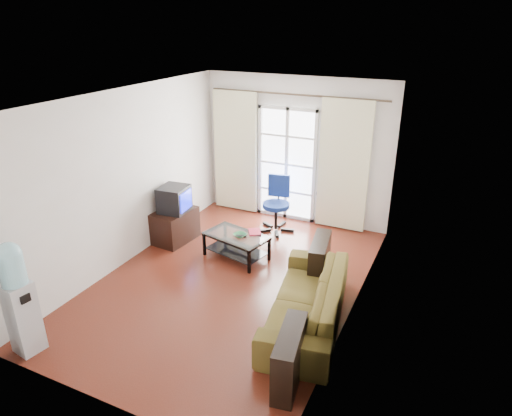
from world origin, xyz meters
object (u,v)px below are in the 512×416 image
at_px(coffee_table, 236,243).
at_px(tv_stand, 175,226).
at_px(sofa, 307,300).
at_px(task_chair, 276,215).
at_px(crt_tv, 173,199).
at_px(water_cooler, 18,296).

xyz_separation_m(coffee_table, tv_stand, (-1.25, 0.10, 0.02)).
height_order(sofa, task_chair, task_chair).
height_order(coffee_table, tv_stand, tv_stand).
height_order(tv_stand, task_chair, task_chair).
relative_size(tv_stand, task_chair, 0.76).
xyz_separation_m(sofa, crt_tv, (-2.84, 1.21, 0.46)).
bearing_deg(coffee_table, water_cooler, -111.36).
bearing_deg(crt_tv, tv_stand, 113.88).
distance_m(crt_tv, water_cooler, 3.12).
height_order(crt_tv, water_cooler, water_cooler).
xyz_separation_m(coffee_table, crt_tv, (-1.25, 0.10, 0.52)).
distance_m(sofa, coffee_table, 1.94).
bearing_deg(tv_stand, coffee_table, 0.76).
distance_m(coffee_table, task_chair, 1.26).
distance_m(coffee_table, crt_tv, 1.36).
bearing_deg(sofa, tv_stand, -122.62).
height_order(tv_stand, water_cooler, water_cooler).
height_order(coffee_table, crt_tv, crt_tv).
distance_m(sofa, task_chair, 2.75).
relative_size(task_chair, water_cooler, 0.72).
relative_size(coffee_table, crt_tv, 2.11).
bearing_deg(water_cooler, sofa, 43.79).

